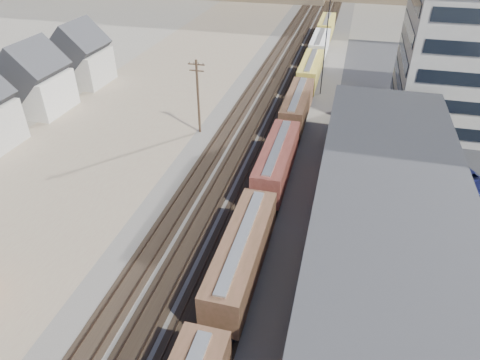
# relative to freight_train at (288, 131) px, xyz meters

# --- Properties ---
(ballast_bed) EXTENTS (18.00, 200.00, 0.06)m
(ballast_bed) POSITION_rel_freight_train_xyz_m (-3.80, 10.07, -2.76)
(ballast_bed) COLOR #4C4742
(ballast_bed) RESTS_ON ground
(dirt_yard) EXTENTS (24.00, 180.00, 0.03)m
(dirt_yard) POSITION_rel_freight_train_xyz_m (-23.80, 0.07, -2.78)
(dirt_yard) COLOR #786352
(dirt_yard) RESTS_ON ground
(asphalt_lot) EXTENTS (26.00, 120.00, 0.04)m
(asphalt_lot) POSITION_rel_freight_train_xyz_m (18.20, -4.93, -2.77)
(asphalt_lot) COLOR #232326
(asphalt_lot) RESTS_ON ground
(rail_tracks) EXTENTS (11.40, 200.00, 0.24)m
(rail_tracks) POSITION_rel_freight_train_xyz_m (-4.35, 10.07, -2.68)
(rail_tracks) COLOR black
(rail_tracks) RESTS_ON ground
(freight_train) EXTENTS (3.00, 119.74, 4.46)m
(freight_train) POSITION_rel_freight_train_xyz_m (0.00, 0.00, 0.00)
(freight_train) COLOR black
(freight_train) RESTS_ON ground
(warehouse) EXTENTS (12.40, 40.40, 7.25)m
(warehouse) POSITION_rel_freight_train_xyz_m (11.18, -14.93, 0.86)
(warehouse) COLOR tan
(warehouse) RESTS_ON ground
(utility_pole_north) EXTENTS (2.20, 0.32, 10.00)m
(utility_pole_north) POSITION_rel_freight_train_xyz_m (-12.30, 2.07, 2.50)
(utility_pole_north) COLOR #382619
(utility_pole_north) RESTS_ON ground
(radio_mast) EXTENTS (1.20, 0.16, 18.00)m
(radio_mast) POSITION_rel_freight_train_xyz_m (2.20, 20.07, 6.33)
(radio_mast) COLOR black
(radio_mast) RESTS_ON ground
(parked_car_blue) EXTENTS (5.19, 6.49, 1.64)m
(parked_car_blue) POSITION_rel_freight_train_xyz_m (20.53, -2.80, -1.97)
(parked_car_blue) COLOR #171B52
(parked_car_blue) RESTS_ON ground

